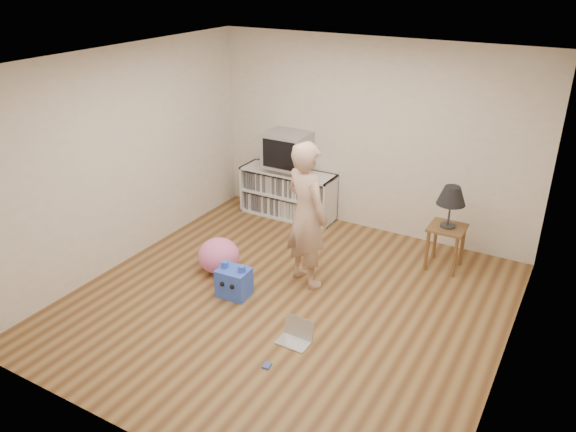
{
  "coord_description": "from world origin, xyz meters",
  "views": [
    {
      "loc": [
        2.61,
        -4.54,
        3.47
      ],
      "look_at": [
        -0.21,
        0.4,
        0.85
      ],
      "focal_mm": 35.0,
      "sensor_mm": 36.0,
      "label": 1
    }
  ],
  "objects_px": {
    "media_unit": "(289,193)",
    "laptop": "(296,335)",
    "person": "(306,215)",
    "plush_pink": "(219,256)",
    "table_lamp": "(452,196)",
    "plush_blue": "(234,282)",
    "side_table": "(446,237)",
    "dvd_deck": "(288,169)",
    "crt_tv": "(288,150)"
  },
  "relations": [
    {
      "from": "dvd_deck",
      "to": "person",
      "type": "xyz_separation_m",
      "value": [
        1.1,
        -1.51,
        0.12
      ]
    },
    {
      "from": "side_table",
      "to": "plush_pink",
      "type": "height_order",
      "value": "side_table"
    },
    {
      "from": "plush_blue",
      "to": "media_unit",
      "type": "bearing_deg",
      "value": 100.7
    },
    {
      "from": "media_unit",
      "to": "person",
      "type": "bearing_deg",
      "value": -54.17
    },
    {
      "from": "person",
      "to": "laptop",
      "type": "height_order",
      "value": "person"
    },
    {
      "from": "media_unit",
      "to": "dvd_deck",
      "type": "distance_m",
      "value": 0.39
    },
    {
      "from": "dvd_deck",
      "to": "crt_tv",
      "type": "relative_size",
      "value": 0.75
    },
    {
      "from": "person",
      "to": "laptop",
      "type": "relative_size",
      "value": 5.24
    },
    {
      "from": "crt_tv",
      "to": "plush_pink",
      "type": "height_order",
      "value": "crt_tv"
    },
    {
      "from": "crt_tv",
      "to": "side_table",
      "type": "distance_m",
      "value": 2.51
    },
    {
      "from": "crt_tv",
      "to": "person",
      "type": "distance_m",
      "value": 1.87
    },
    {
      "from": "crt_tv",
      "to": "side_table",
      "type": "bearing_deg",
      "value": -8.64
    },
    {
      "from": "person",
      "to": "plush_blue",
      "type": "xyz_separation_m",
      "value": [
        -0.55,
        -0.67,
        -0.69
      ]
    },
    {
      "from": "dvd_deck",
      "to": "person",
      "type": "bearing_deg",
      "value": -53.89
    },
    {
      "from": "dvd_deck",
      "to": "side_table",
      "type": "bearing_deg",
      "value": -8.72
    },
    {
      "from": "person",
      "to": "laptop",
      "type": "xyz_separation_m",
      "value": [
        0.45,
        -1.04,
        -0.8
      ]
    },
    {
      "from": "crt_tv",
      "to": "media_unit",
      "type": "bearing_deg",
      "value": 90.0
    },
    {
      "from": "side_table",
      "to": "plush_pink",
      "type": "bearing_deg",
      "value": -148.07
    },
    {
      "from": "plush_blue",
      "to": "person",
      "type": "bearing_deg",
      "value": 47.05
    },
    {
      "from": "dvd_deck",
      "to": "plush_pink",
      "type": "height_order",
      "value": "dvd_deck"
    },
    {
      "from": "dvd_deck",
      "to": "plush_blue",
      "type": "distance_m",
      "value": 2.31
    },
    {
      "from": "table_lamp",
      "to": "plush_pink",
      "type": "distance_m",
      "value": 2.84
    },
    {
      "from": "person",
      "to": "plush_blue",
      "type": "relative_size",
      "value": 4.25
    },
    {
      "from": "table_lamp",
      "to": "plush_pink",
      "type": "xyz_separation_m",
      "value": [
        -2.33,
        -1.45,
        -0.73
      ]
    },
    {
      "from": "media_unit",
      "to": "plush_blue",
      "type": "xyz_separation_m",
      "value": [
        0.55,
        -2.19,
        -0.18
      ]
    },
    {
      "from": "laptop",
      "to": "plush_pink",
      "type": "height_order",
      "value": "plush_pink"
    },
    {
      "from": "dvd_deck",
      "to": "person",
      "type": "height_order",
      "value": "person"
    },
    {
      "from": "person",
      "to": "plush_pink",
      "type": "xyz_separation_m",
      "value": [
        -1.02,
        -0.31,
        -0.65
      ]
    },
    {
      "from": "dvd_deck",
      "to": "media_unit",
      "type": "bearing_deg",
      "value": 90.0
    },
    {
      "from": "dvd_deck",
      "to": "person",
      "type": "relative_size",
      "value": 0.26
    },
    {
      "from": "dvd_deck",
      "to": "crt_tv",
      "type": "height_order",
      "value": "crt_tv"
    },
    {
      "from": "crt_tv",
      "to": "laptop",
      "type": "bearing_deg",
      "value": -58.62
    },
    {
      "from": "dvd_deck",
      "to": "plush_pink",
      "type": "distance_m",
      "value": 1.9
    },
    {
      "from": "side_table",
      "to": "media_unit",
      "type": "bearing_deg",
      "value": 170.91
    },
    {
      "from": "dvd_deck",
      "to": "person",
      "type": "distance_m",
      "value": 1.87
    },
    {
      "from": "media_unit",
      "to": "side_table",
      "type": "distance_m",
      "value": 2.44
    },
    {
      "from": "media_unit",
      "to": "person",
      "type": "relative_size",
      "value": 0.82
    },
    {
      "from": "media_unit",
      "to": "dvd_deck",
      "type": "xyz_separation_m",
      "value": [
        -0.0,
        -0.02,
        0.39
      ]
    },
    {
      "from": "side_table",
      "to": "laptop",
      "type": "relative_size",
      "value": 1.68
    },
    {
      "from": "media_unit",
      "to": "side_table",
      "type": "bearing_deg",
      "value": -9.09
    },
    {
      "from": "table_lamp",
      "to": "laptop",
      "type": "bearing_deg",
      "value": -111.52
    },
    {
      "from": "plush_blue",
      "to": "side_table",
      "type": "bearing_deg",
      "value": 40.78
    },
    {
      "from": "side_table",
      "to": "table_lamp",
      "type": "xyz_separation_m",
      "value": [
        -0.0,
        0.0,
        0.53
      ]
    },
    {
      "from": "media_unit",
      "to": "plush_pink",
      "type": "height_order",
      "value": "media_unit"
    },
    {
      "from": "media_unit",
      "to": "plush_blue",
      "type": "bearing_deg",
      "value": -76.02
    },
    {
      "from": "media_unit",
      "to": "plush_pink",
      "type": "bearing_deg",
      "value": -87.49
    },
    {
      "from": "person",
      "to": "media_unit",
      "type": "bearing_deg",
      "value": -30.31
    },
    {
      "from": "plush_pink",
      "to": "laptop",
      "type": "bearing_deg",
      "value": -26.25
    },
    {
      "from": "crt_tv",
      "to": "plush_pink",
      "type": "xyz_separation_m",
      "value": [
        0.08,
        -1.82,
        -0.81
      ]
    },
    {
      "from": "media_unit",
      "to": "laptop",
      "type": "bearing_deg",
      "value": -58.81
    }
  ]
}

